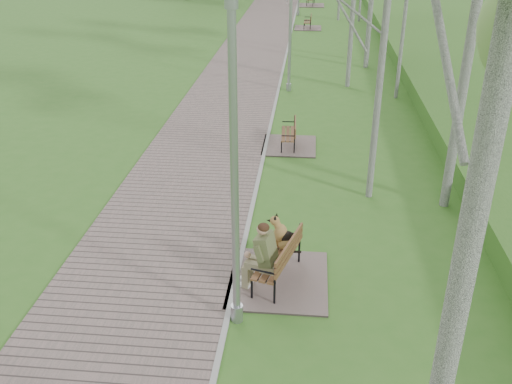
# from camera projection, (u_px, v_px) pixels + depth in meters

# --- Properties ---
(ground) EXTENTS (120.00, 120.00, 0.00)m
(ground) POSITION_uv_depth(u_px,v_px,m) (249.00, 222.00, 13.00)
(ground) COLOR #396D24
(ground) RESTS_ON ground
(walkway) EXTENTS (3.50, 67.00, 0.04)m
(walkway) POSITION_uv_depth(u_px,v_px,m) (259.00, 36.00, 32.34)
(walkway) COLOR #6F605A
(walkway) RESTS_ON ground
(kerb) EXTENTS (0.10, 67.00, 0.05)m
(kerb) POSITION_uv_depth(u_px,v_px,m) (290.00, 37.00, 32.19)
(kerb) COLOR #999993
(kerb) RESTS_ON ground
(bench_main) EXTENTS (1.87, 2.08, 1.63)m
(bench_main) POSITION_uv_depth(u_px,v_px,m) (274.00, 262.00, 10.69)
(bench_main) COLOR #6F605A
(bench_main) RESTS_ON ground
(bench_second) EXTENTS (1.59, 1.77, 0.98)m
(bench_second) POSITION_uv_depth(u_px,v_px,m) (288.00, 141.00, 17.12)
(bench_second) COLOR #6F605A
(bench_second) RESTS_ON ground
(bench_third) EXTENTS (1.61, 1.79, 0.99)m
(bench_third) POSITION_uv_depth(u_px,v_px,m) (307.00, 25.00, 34.57)
(bench_third) COLOR #6F605A
(bench_third) RESTS_ON ground
(bench_far) EXTENTS (1.97, 2.19, 1.21)m
(bench_far) POSITION_uv_depth(u_px,v_px,m) (311.00, 2.00, 43.00)
(bench_far) COLOR #6F605A
(bench_far) RESTS_ON ground
(lamp_post_near) EXTENTS (0.21, 0.21, 5.46)m
(lamp_post_near) POSITION_uv_depth(u_px,v_px,m) (235.00, 188.00, 8.74)
(lamp_post_near) COLOR #94969B
(lamp_post_near) RESTS_ON ground
(lamp_post_second) EXTENTS (0.19, 0.19, 5.03)m
(lamp_post_second) POSITION_uv_depth(u_px,v_px,m) (290.00, 30.00, 21.50)
(lamp_post_second) COLOR #94969B
(lamp_post_second) RESTS_ON ground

